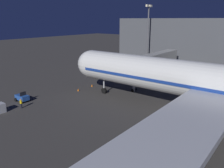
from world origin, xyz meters
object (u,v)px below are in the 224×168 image
at_px(jet_bridge, 150,60).
at_px(traffic_cone_nose_port, 92,85).
at_px(apron_floodlight_mast, 148,34).
at_px(baggage_tug_lead, 22,97).
at_px(ground_crew_by_belt_loader, 21,103).
at_px(traffic_cone_nose_starboard, 78,90).

bearing_deg(jet_bridge, traffic_cone_nose_port, -45.41).
distance_m(apron_floodlight_mast, baggage_tug_lead, 40.48).
bearing_deg(ground_crew_by_belt_loader, jet_bridge, 159.33).
distance_m(ground_crew_by_belt_loader, traffic_cone_nose_port, 17.65).
distance_m(baggage_tug_lead, traffic_cone_nose_port, 16.01).
relative_size(baggage_tug_lead, traffic_cone_nose_starboard, 4.85).
bearing_deg(ground_crew_by_belt_loader, apron_floodlight_mast, 177.67).
bearing_deg(jet_bridge, apron_floodlight_mast, -147.98).
relative_size(traffic_cone_nose_port, traffic_cone_nose_starboard, 1.00).
bearing_deg(baggage_tug_lead, traffic_cone_nose_port, 167.02).
bearing_deg(traffic_cone_nose_port, ground_crew_by_belt_loader, -1.84).
relative_size(apron_floodlight_mast, baggage_tug_lead, 7.16).
height_order(baggage_tug_lead, traffic_cone_nose_starboard, baggage_tug_lead).
xyz_separation_m(baggage_tug_lead, ground_crew_by_belt_loader, (2.04, 3.03, 0.17)).
bearing_deg(baggage_tug_lead, traffic_cone_nose_starboard, 162.19).
height_order(apron_floodlight_mast, traffic_cone_nose_starboard, apron_floodlight_mast).
relative_size(apron_floodlight_mast, traffic_cone_nose_port, 34.75).
relative_size(ground_crew_by_belt_loader, traffic_cone_nose_starboard, 3.16).
xyz_separation_m(apron_floodlight_mast, traffic_cone_nose_port, (23.30, -1.10, -10.74)).
distance_m(jet_bridge, ground_crew_by_belt_loader, 29.48).
distance_m(jet_bridge, baggage_tug_lead, 28.90).
height_order(jet_bridge, apron_floodlight_mast, apron_floodlight_mast).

